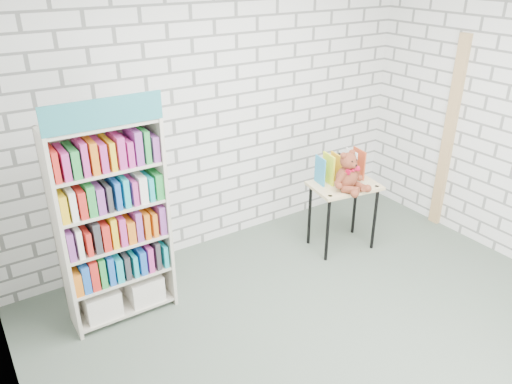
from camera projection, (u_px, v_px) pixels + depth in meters
ground at (346, 344)px, 3.95m from camera, size 4.50×4.50×0.00m
room_shell at (368, 129)px, 3.19m from camera, size 4.52×4.02×2.81m
bookshelf at (113, 222)px, 3.95m from camera, size 0.85×0.33×1.91m
display_table at (344, 193)px, 5.03m from camera, size 0.73×0.56×0.71m
table_books at (340, 168)px, 5.02m from camera, size 0.49×0.27×0.27m
teddy_bear at (349, 174)px, 4.82m from camera, size 0.36×0.34×0.39m
door_trim at (449, 135)px, 5.32m from camera, size 0.05×0.12×2.10m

